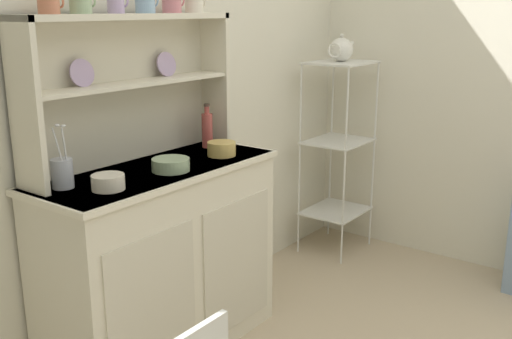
{
  "coord_description": "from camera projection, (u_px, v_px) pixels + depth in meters",
  "views": [
    {
      "loc": [
        -1.87,
        -0.39,
        1.5
      ],
      "look_at": [
        0.15,
        1.12,
        0.82
      ],
      "focal_mm": 41.65,
      "sensor_mm": 36.0,
      "label": 1
    }
  ],
  "objects": [
    {
      "name": "jam_bottle",
      "position": [
        207.0,
        129.0,
        2.82
      ],
      "size": [
        0.05,
        0.05,
        0.21
      ],
      "color": "#B74C47",
      "rests_on": "hutch_cabinet"
    },
    {
      "name": "cup_rose_4",
      "position": [
        172.0,
        2.0,
        2.55
      ],
      "size": [
        0.1,
        0.08,
        0.09
      ],
      "color": "#D17A84",
      "rests_on": "hutch_shelf_unit"
    },
    {
      "name": "cup_terracotta_0",
      "position": [
        49.0,
        3.0,
        2.08
      ],
      "size": [
        0.09,
        0.08,
        0.08
      ],
      "color": "#C67556",
      "rests_on": "hutch_shelf_unit"
    },
    {
      "name": "bakers_rack",
      "position": [
        338.0,
        138.0,
        3.66
      ],
      "size": [
        0.4,
        0.33,
        1.19
      ],
      "color": "silver",
      "rests_on": "ground"
    },
    {
      "name": "cup_lilac_2",
      "position": [
        116.0,
        2.0,
        2.32
      ],
      "size": [
        0.08,
        0.07,
        0.09
      ],
      "color": "#B79ECC",
      "rests_on": "hutch_shelf_unit"
    },
    {
      "name": "cup_sage_1",
      "position": [
        81.0,
        2.0,
        2.19
      ],
      "size": [
        0.1,
        0.08,
        0.09
      ],
      "color": "#9EB78E",
      "rests_on": "hutch_shelf_unit"
    },
    {
      "name": "bowl_mixing_large",
      "position": [
        108.0,
        182.0,
        2.17
      ],
      "size": [
        0.12,
        0.12,
        0.06
      ],
      "primitive_type": "cylinder",
      "color": "silver",
      "rests_on": "hutch_cabinet"
    },
    {
      "name": "utensil_jar",
      "position": [
        62.0,
        173.0,
        2.19
      ],
      "size": [
        0.08,
        0.08,
        0.25
      ],
      "color": "#B2B7C6",
      "rests_on": "hutch_cabinet"
    },
    {
      "name": "cup_cream_5",
      "position": [
        194.0,
        3.0,
        2.66
      ],
      "size": [
        0.1,
        0.08,
        0.08
      ],
      "color": "silver",
      "rests_on": "hutch_shelf_unit"
    },
    {
      "name": "cup_sky_3",
      "position": [
        145.0,
        2.0,
        2.43
      ],
      "size": [
        0.1,
        0.08,
        0.09
      ],
      "color": "#8EB2D1",
      "rests_on": "hutch_shelf_unit"
    },
    {
      "name": "bowl_cream_small",
      "position": [
        222.0,
        149.0,
        2.67
      ],
      "size": [
        0.13,
        0.13,
        0.06
      ],
      "primitive_type": "cylinder",
      "color": "#DBB760",
      "rests_on": "hutch_cabinet"
    },
    {
      "name": "wall_back",
      "position": [
        146.0,
        66.0,
        2.67
      ],
      "size": [
        3.84,
        0.05,
        2.5
      ],
      "primitive_type": "cube",
      "color": "silver",
      "rests_on": "ground"
    },
    {
      "name": "bowl_floral_medium",
      "position": [
        171.0,
        165.0,
        2.42
      ],
      "size": [
        0.16,
        0.16,
        0.05
      ],
      "primitive_type": "cylinder",
      "color": "#9EB78E",
      "rests_on": "hutch_cabinet"
    },
    {
      "name": "porcelain_teapot",
      "position": [
        341.0,
        49.0,
        3.51
      ],
      "size": [
        0.23,
        0.14,
        0.16
      ],
      "color": "white",
      "rests_on": "bakers_rack"
    },
    {
      "name": "hutch_cabinet",
      "position": [
        162.0,
        260.0,
        2.58
      ],
      "size": [
        1.11,
        0.45,
        0.86
      ],
      "color": "silver",
      "rests_on": "ground"
    },
    {
      "name": "hutch_shelf_unit",
      "position": [
        127.0,
        77.0,
        2.47
      ],
      "size": [
        1.04,
        0.18,
        0.62
      ],
      "color": "beige",
      "rests_on": "hutch_cabinet"
    }
  ]
}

